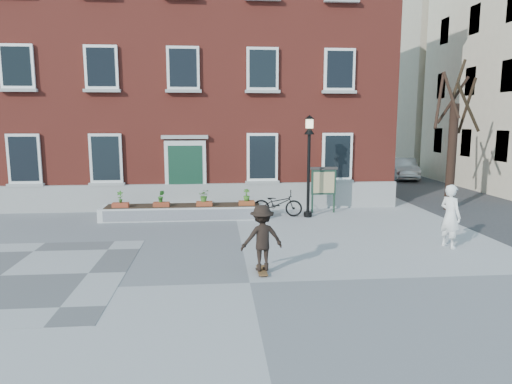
{
  "coord_description": "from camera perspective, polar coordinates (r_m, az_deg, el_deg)",
  "views": [
    {
      "loc": [
        -0.75,
        -10.09,
        3.73
      ],
      "look_at": [
        0.5,
        4.0,
        1.5
      ],
      "focal_mm": 32.0,
      "sensor_mm": 36.0,
      "label": 1
    }
  ],
  "objects": [
    {
      "name": "ground",
      "position": [
        10.78,
        -0.78,
        -11.28
      ],
      "size": [
        100.0,
        100.0,
        0.0
      ],
      "primitive_type": "plane",
      "color": "#949497",
      "rests_on": "ground"
    },
    {
      "name": "checker_patch",
      "position": [
        12.82,
        -29.37,
        -9.12
      ],
      "size": [
        6.0,
        6.0,
        0.01
      ],
      "primitive_type": "cube",
      "color": "#525254",
      "rests_on": "ground"
    },
    {
      "name": "bicycle",
      "position": [
        17.84,
        2.7,
        -1.46
      ],
      "size": [
        2.01,
        0.96,
        1.01
      ],
      "primitive_type": "imported",
      "rotation": [
        0.0,
        0.0,
        1.42
      ],
      "color": "black",
      "rests_on": "ground"
    },
    {
      "name": "parked_car",
      "position": [
        30.66,
        17.97,
        2.79
      ],
      "size": [
        2.29,
        4.25,
        1.33
      ],
      "primitive_type": "imported",
      "rotation": [
        0.0,
        0.0,
        -0.23
      ],
      "color": "#B6B8BB",
      "rests_on": "ground"
    },
    {
      "name": "bystander",
      "position": [
        14.59,
        23.11,
        -2.79
      ],
      "size": [
        0.66,
        0.8,
        1.88
      ],
      "primitive_type": "imported",
      "rotation": [
        0.0,
        0.0,
        1.93
      ],
      "color": "white",
      "rests_on": "ground"
    },
    {
      "name": "brick_building",
      "position": [
        24.23,
        -8.28,
        14.97
      ],
      "size": [
        18.4,
        10.85,
        12.6
      ],
      "color": "maroon",
      "rests_on": "ground"
    },
    {
      "name": "planter_assembly",
      "position": [
        17.65,
        -9.0,
        -2.34
      ],
      "size": [
        6.2,
        1.12,
        1.15
      ],
      "color": "silver",
      "rests_on": "ground"
    },
    {
      "name": "bare_tree",
      "position": [
        20.58,
        23.35,
        5.62
      ],
      "size": [
        1.83,
        1.83,
        6.16
      ],
      "color": "black",
      "rests_on": "ground"
    },
    {
      "name": "side_street",
      "position": [
        35.42,
        27.71,
        13.3
      ],
      "size": [
        15.2,
        36.0,
        14.5
      ],
      "color": "#3A3A3C",
      "rests_on": "ground"
    },
    {
      "name": "lamp_post",
      "position": [
        17.58,
        6.63,
        5.02
      ],
      "size": [
        0.4,
        0.4,
        3.93
      ],
      "color": "black",
      "rests_on": "ground"
    },
    {
      "name": "notice_board",
      "position": [
        18.6,
        8.45,
        1.24
      ],
      "size": [
        1.1,
        0.16,
        1.87
      ],
      "color": "#183024",
      "rests_on": "ground"
    },
    {
      "name": "skateboarder",
      "position": [
        11.2,
        0.75,
        -5.77
      ],
      "size": [
        1.15,
        0.8,
        1.7
      ],
      "color": "brown",
      "rests_on": "ground"
    }
  ]
}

